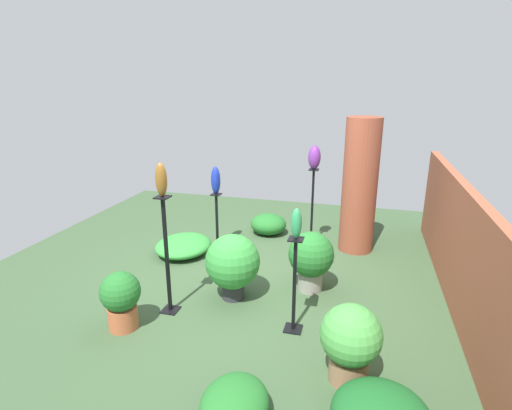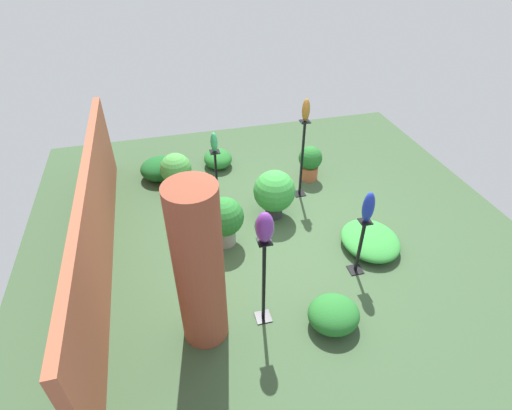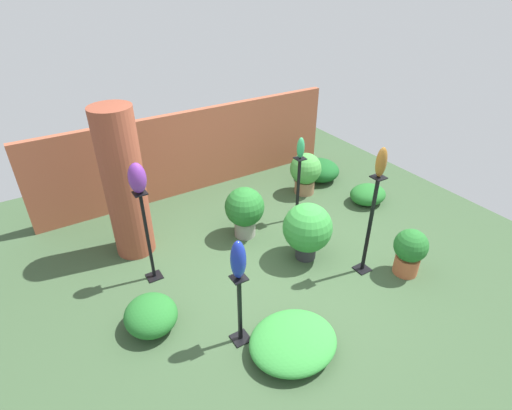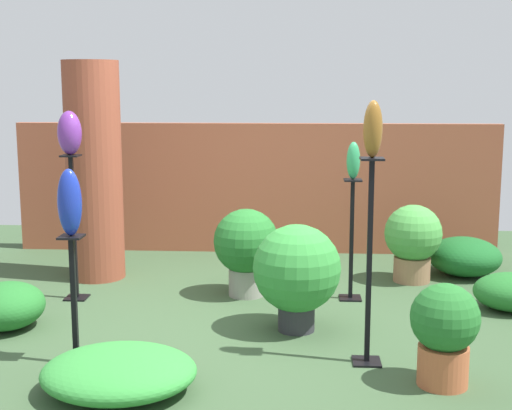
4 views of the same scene
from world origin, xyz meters
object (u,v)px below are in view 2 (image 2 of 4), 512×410
object	(u,v)px
pedestal_jade	(217,183)
potted_plant_walkway_edge	(176,171)
art_vase_bronze	(306,110)
art_vase_jade	(214,142)
pedestal_cobalt	(359,249)
art_vase_cobalt	(368,207)
art_vase_violet	(265,227)
pedestal_bronze	(302,162)
brick_pillar	(199,269)
potted_plant_near_pillar	(310,161)
potted_plant_mid_left	(224,219)
potted_plant_front_left	(274,192)
pedestal_violet	(264,285)

from	to	relation	value
pedestal_jade	potted_plant_walkway_edge	bearing A→B (deg)	44.15
art_vase_bronze	art_vase_jade	size ratio (longest dim) A/B	1.15
pedestal_cobalt	art_vase_cobalt	bearing A→B (deg)	0.00
art_vase_violet	pedestal_jade	bearing A→B (deg)	3.20
pedestal_bronze	pedestal_jade	xyz separation A→B (m)	(-0.01, 1.53, -0.17)
brick_pillar	potted_plant_near_pillar	size ratio (longest dim) A/B	3.19
art_vase_cobalt	art_vase_violet	bearing A→B (deg)	107.38
potted_plant_mid_left	potted_plant_front_left	bearing A→B (deg)	-63.20
art_vase_jade	brick_pillar	bearing A→B (deg)	166.61
art_vase_violet	pedestal_violet	bearing A→B (deg)	0.00
art_vase_bronze	potted_plant_walkway_edge	distance (m)	2.57
art_vase_violet	potted_plant_near_pillar	size ratio (longest dim) A/B	0.57
art_vase_cobalt	potted_plant_walkway_edge	world-z (taller)	art_vase_cobalt
pedestal_bronze	art_vase_cobalt	xyz separation A→B (m)	(-2.05, -0.15, 0.48)
art_vase_violet	art_vase_bronze	xyz separation A→B (m)	(2.53, -1.39, 0.13)
art_vase_jade	potted_plant_mid_left	distance (m)	1.26
potted_plant_front_left	art_vase_jade	bearing A→B (deg)	60.73
potted_plant_mid_left	art_vase_violet	bearing A→B (deg)	-172.81
potted_plant_front_left	potted_plant_near_pillar	bearing A→B (deg)	-46.12
art_vase_cobalt	potted_plant_near_pillar	world-z (taller)	art_vase_cobalt
pedestal_bronze	pedestal_violet	bearing A→B (deg)	151.29
art_vase_cobalt	potted_plant_mid_left	bearing A→B (deg)	58.10
potted_plant_front_left	art_vase_violet	bearing A→B (deg)	159.98
art_vase_jade	pedestal_jade	bearing A→B (deg)	0.00
pedestal_jade	art_vase_jade	bearing A→B (deg)	0.00
pedestal_cobalt	pedestal_jade	size ratio (longest dim) A/B	0.83
art_vase_jade	potted_plant_walkway_edge	world-z (taller)	art_vase_jade
potted_plant_near_pillar	art_vase_violet	bearing A→B (deg)	149.81
pedestal_violet	potted_plant_front_left	xyz separation A→B (m)	(2.03, -0.74, -0.12)
potted_plant_front_left	potted_plant_mid_left	distance (m)	1.05
pedestal_bronze	potted_plant_near_pillar	bearing A→B (deg)	-37.56
art_vase_violet	potted_plant_walkway_edge	bearing A→B (deg)	13.76
art_vase_violet	art_vase_cobalt	distance (m)	1.65
pedestal_violet	pedestal_cobalt	xyz separation A→B (m)	(0.48, -1.53, -0.19)
brick_pillar	pedestal_cobalt	xyz separation A→B (m)	(0.49, -2.28, -0.67)
art_vase_bronze	pedestal_violet	bearing A→B (deg)	151.29
pedestal_cobalt	art_vase_jade	distance (m)	2.78
art_vase_bronze	potted_plant_walkway_edge	xyz separation A→B (m)	(0.65, 2.17, -1.22)
art_vase_bronze	art_vase_jade	distance (m)	1.57
art_vase_bronze	art_vase_cobalt	bearing A→B (deg)	-175.92
art_vase_jade	potted_plant_near_pillar	world-z (taller)	art_vase_jade
pedestal_jade	art_vase_jade	size ratio (longest dim) A/B	3.32
brick_pillar	pedestal_jade	world-z (taller)	brick_pillar
pedestal_jade	potted_plant_near_pillar	world-z (taller)	pedestal_jade
art_vase_cobalt	potted_plant_front_left	distance (m)	1.86
art_vase_violet	art_vase_bronze	bearing A→B (deg)	-28.71
brick_pillar	art_vase_cobalt	bearing A→B (deg)	-77.86
brick_pillar	pedestal_bronze	size ratio (longest dim) A/B	1.49
pedestal_violet	pedestal_bronze	xyz separation A→B (m)	(2.53, -1.39, 0.06)
potted_plant_near_pillar	potted_plant_walkway_edge	distance (m)	2.53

